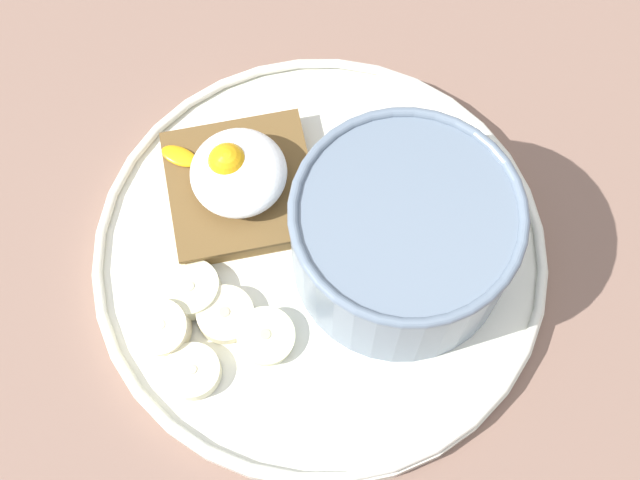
# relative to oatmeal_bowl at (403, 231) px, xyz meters

# --- Properties ---
(ground_plane) EXTENTS (1.20, 1.20, 0.02)m
(ground_plane) POSITION_rel_oatmeal_bowl_xyz_m (0.00, -0.05, -0.06)
(ground_plane) COLOR #7B5E50
(ground_plane) RESTS_ON ground
(plate) EXTENTS (0.27, 0.27, 0.02)m
(plate) POSITION_rel_oatmeal_bowl_xyz_m (0.00, -0.05, -0.04)
(plate) COLOR silver
(plate) RESTS_ON ground_plane
(oatmeal_bowl) EXTENTS (0.13, 0.13, 0.07)m
(oatmeal_bowl) POSITION_rel_oatmeal_bowl_xyz_m (0.00, 0.00, 0.00)
(oatmeal_bowl) COLOR slate
(oatmeal_bowl) RESTS_ON plate
(toast_slice) EXTENTS (0.11, 0.11, 0.01)m
(toast_slice) POSITION_rel_oatmeal_bowl_xyz_m (-0.03, -0.10, -0.03)
(toast_slice) COLOR brown
(toast_slice) RESTS_ON plate
(poached_egg) EXTENTS (0.06, 0.08, 0.03)m
(poached_egg) POSITION_rel_oatmeal_bowl_xyz_m (-0.03, -0.10, -0.01)
(poached_egg) COLOR white
(poached_egg) RESTS_ON toast_slice
(banana_slice_front) EXTENTS (0.04, 0.04, 0.01)m
(banana_slice_front) POSITION_rel_oatmeal_bowl_xyz_m (0.08, -0.11, -0.03)
(banana_slice_front) COLOR beige
(banana_slice_front) RESTS_ON plate
(banana_slice_left) EXTENTS (0.04, 0.05, 0.01)m
(banana_slice_left) POSITION_rel_oatmeal_bowl_xyz_m (0.05, -0.10, -0.03)
(banana_slice_left) COLOR beige
(banana_slice_left) RESTS_ON plate
(banana_slice_back) EXTENTS (0.05, 0.05, 0.01)m
(banana_slice_back) POSITION_rel_oatmeal_bowl_xyz_m (0.06, -0.07, -0.03)
(banana_slice_back) COLOR #EBEAB7
(banana_slice_back) RESTS_ON plate
(banana_slice_right) EXTENTS (0.05, 0.05, 0.01)m
(banana_slice_right) POSITION_rel_oatmeal_bowl_xyz_m (0.04, -0.12, -0.03)
(banana_slice_right) COLOR beige
(banana_slice_right) RESTS_ON plate
(banana_slice_inner) EXTENTS (0.05, 0.04, 0.02)m
(banana_slice_inner) POSITION_rel_oatmeal_bowl_xyz_m (0.06, -0.13, -0.03)
(banana_slice_inner) COLOR beige
(banana_slice_inner) RESTS_ON plate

